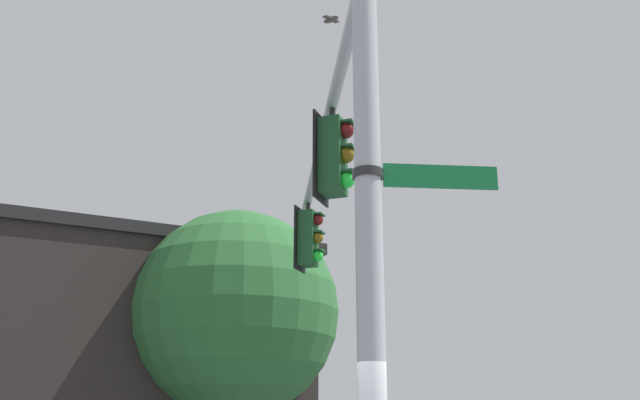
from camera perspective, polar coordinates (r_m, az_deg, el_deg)
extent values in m
cylinder|color=#ADB2B7|center=(6.38, 3.89, -4.95)|extent=(0.24, 0.24, 6.69)
cylinder|color=#ADB2B7|center=(10.94, 0.40, 5.33)|extent=(7.07, 3.45, 0.16)
cylinder|color=black|center=(9.95, 0.98, 6.69)|extent=(0.08, 0.08, 0.18)
cube|color=#194723|center=(9.72, 1.00, 3.38)|extent=(0.36, 0.30, 1.05)
sphere|color=#590F0F|center=(9.79, 2.03, 5.43)|extent=(0.22, 0.22, 0.22)
cube|color=#194723|center=(9.83, 2.14, 5.97)|extent=(0.24, 0.20, 0.03)
sphere|color=brown|center=(9.66, 2.06, 3.52)|extent=(0.22, 0.22, 0.22)
cube|color=#194723|center=(9.69, 2.16, 4.08)|extent=(0.24, 0.20, 0.03)
sphere|color=#1EE533|center=(9.54, 2.08, 1.56)|extent=(0.22, 0.22, 0.22)
cube|color=#194723|center=(9.57, 2.19, 2.13)|extent=(0.24, 0.20, 0.03)
cube|color=black|center=(9.77, 0.05, 3.26)|extent=(0.54, 0.03, 1.22)
cylinder|color=black|center=(13.96, -0.92, -0.59)|extent=(0.08, 0.08, 0.18)
cube|color=#194723|center=(13.79, -0.93, -3.03)|extent=(0.36, 0.30, 1.05)
sphere|color=#590F0F|center=(13.82, -0.20, -1.56)|extent=(0.22, 0.22, 0.22)
cube|color=#194723|center=(13.84, -0.12, -1.16)|extent=(0.24, 0.20, 0.03)
sphere|color=brown|center=(13.73, -0.20, -2.97)|extent=(0.22, 0.22, 0.22)
cube|color=#194723|center=(13.75, -0.12, -2.56)|extent=(0.24, 0.20, 0.03)
sphere|color=#1EE533|center=(13.64, -0.20, -4.39)|extent=(0.22, 0.22, 0.22)
cube|color=#194723|center=(13.66, -0.12, -3.98)|extent=(0.24, 0.20, 0.03)
cube|color=black|center=(13.85, -1.59, -3.09)|extent=(0.54, 0.03, 1.22)
cube|color=#147238|center=(6.74, 9.39, 1.80)|extent=(0.48, 0.97, 0.22)
cube|color=white|center=(6.74, 9.33, 1.79)|extent=(0.46, 0.96, 0.04)
cylinder|color=#262626|center=(6.61, 3.75, 2.00)|extent=(0.28, 0.28, 0.08)
ellipsoid|color=#4C4742|center=(12.63, 0.87, 13.91)|extent=(0.18, 0.31, 0.09)
cube|color=#4C4742|center=(12.62, 0.81, 13.99)|extent=(0.35, 0.18, 0.09)
cube|color=#4C4742|center=(12.65, 0.92, 13.91)|extent=(0.35, 0.18, 0.08)
cube|color=#282321|center=(19.78, -17.73, -13.21)|extent=(11.14, 10.95, 6.44)
cube|color=maroon|center=(22.66, -18.90, -12.75)|extent=(7.49, 7.18, 0.30)
cube|color=black|center=(20.28, -16.84, -3.70)|extent=(11.59, 11.39, 0.30)
sphere|color=#28602D|center=(18.01, -6.59, -8.73)|extent=(5.00, 5.00, 5.00)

